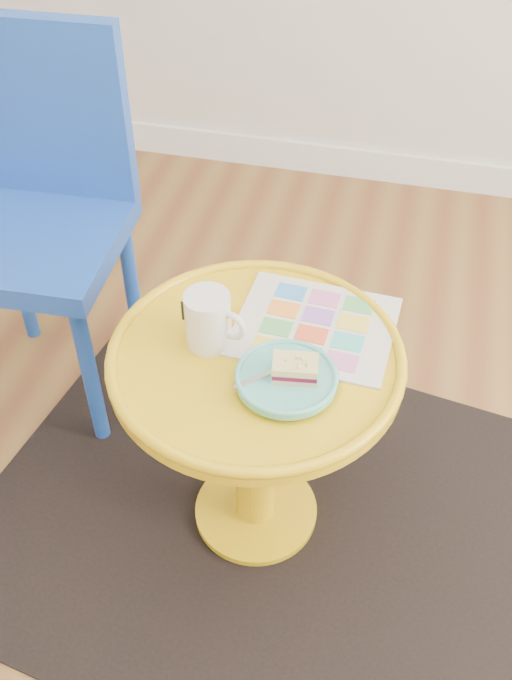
% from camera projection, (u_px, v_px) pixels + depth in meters
% --- Properties ---
extents(room_walls, '(4.00, 4.00, 4.00)m').
position_uv_depth(room_walls, '(66.00, 294.00, 2.37)').
color(room_walls, silver).
rests_on(room_walls, ground).
extents(rug, '(1.46, 1.30, 0.01)m').
position_uv_depth(rug, '(256.00, 513.00, 1.86)').
color(rug, black).
rests_on(rug, ground).
extents(side_table, '(0.58, 0.58, 0.55)m').
position_uv_depth(side_table, '(256.00, 407.00, 1.59)').
color(side_table, gold).
rests_on(side_table, ground).
extents(chair, '(0.45, 0.45, 0.97)m').
position_uv_depth(chair, '(38.00, 203.00, 1.86)').
color(chair, '#1B48B2').
rests_on(chair, ground).
extents(newspaper, '(0.33, 0.29, 0.01)m').
position_uv_depth(newspaper, '(315.00, 326.00, 1.54)').
color(newspaper, silver).
rests_on(newspaper, side_table).
extents(mug, '(0.13, 0.09, 0.12)m').
position_uv_depth(mug, '(209.00, 319.00, 1.46)').
color(mug, white).
rests_on(mug, side_table).
extents(plate, '(0.19, 0.19, 0.02)m').
position_uv_depth(plate, '(286.00, 379.00, 1.41)').
color(plate, '#55B5AB').
rests_on(plate, newspaper).
extents(cake_slice, '(0.09, 0.07, 0.04)m').
position_uv_depth(cake_slice, '(295.00, 368.00, 1.39)').
color(cake_slice, '#D3BC8C').
rests_on(cake_slice, plate).
extents(fork, '(0.11, 0.11, 0.00)m').
position_uv_depth(fork, '(271.00, 373.00, 1.41)').
color(fork, silver).
rests_on(fork, plate).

